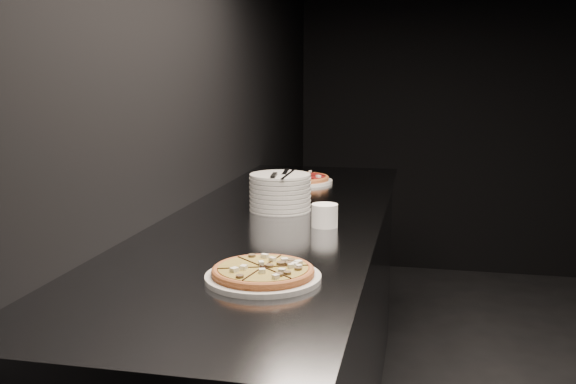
% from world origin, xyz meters
% --- Properties ---
extents(wall_left, '(0.02, 5.00, 2.80)m').
position_xyz_m(wall_left, '(-2.50, 0.00, 1.40)').
color(wall_left, black).
rests_on(wall_left, floor).
extents(counter, '(0.74, 2.44, 0.92)m').
position_xyz_m(counter, '(-2.13, 0.00, 0.46)').
color(counter, slate).
rests_on(counter, floor).
extents(pizza_mushroom, '(0.32, 0.32, 0.03)m').
position_xyz_m(pizza_mushroom, '(-2.00, -0.70, 0.94)').
color(pizza_mushroom, silver).
rests_on(pizza_mushroom, counter).
extents(pizza_tomato, '(0.30, 0.30, 0.03)m').
position_xyz_m(pizza_tomato, '(-2.17, 0.70, 0.94)').
color(pizza_tomato, silver).
rests_on(pizza_tomato, counter).
extents(plate_stack, '(0.22, 0.22, 0.13)m').
position_xyz_m(plate_stack, '(-2.14, 0.10, 0.99)').
color(plate_stack, silver).
rests_on(plate_stack, counter).
extents(cutlery, '(0.08, 0.24, 0.01)m').
position_xyz_m(cutlery, '(-2.13, 0.08, 1.06)').
color(cutlery, '#B8BABF').
rests_on(cutlery, plate_stack).
extents(ramekin, '(0.09, 0.09, 0.07)m').
position_xyz_m(ramekin, '(-1.94, -0.13, 0.96)').
color(ramekin, white).
rests_on(ramekin, counter).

